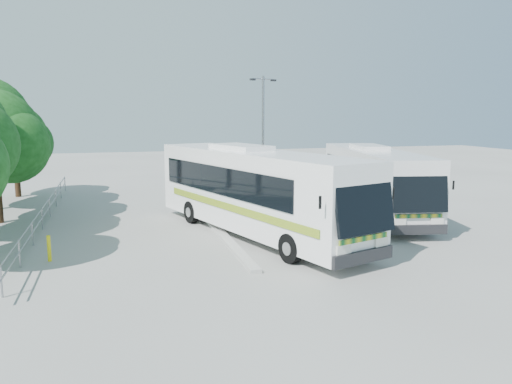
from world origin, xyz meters
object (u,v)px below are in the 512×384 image
object	(u,v)px
bollard	(49,248)
tree_far_e	(15,136)
coach_adjacent	(374,179)
coach_main	(254,189)
lamppost	(263,133)

from	to	relation	value
bollard	tree_far_e	bearing A→B (deg)	102.60
tree_far_e	coach_adjacent	distance (m)	22.27
coach_main	coach_adjacent	size ratio (longest dim) A/B	1.08
tree_far_e	coach_adjacent	size ratio (longest dim) A/B	0.47
coach_adjacent	lamppost	distance (m)	7.41
tree_far_e	coach_adjacent	world-z (taller)	tree_far_e
coach_main	bollard	size ratio (longest dim) A/B	14.06
coach_adjacent	tree_far_e	bearing A→B (deg)	160.96
coach_adjacent	lamppost	bearing A→B (deg)	140.80
lamppost	bollard	world-z (taller)	lamppost
coach_main	coach_adjacent	distance (m)	7.84
coach_main	lamppost	size ratio (longest dim) A/B	1.80
tree_far_e	coach_main	xyz separation A→B (m)	(11.76, -14.03, -1.86)
tree_far_e	coach_adjacent	xyz separation A→B (m)	(19.10, -11.27, -2.02)
coach_main	tree_far_e	bearing A→B (deg)	112.48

